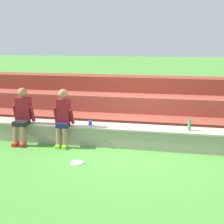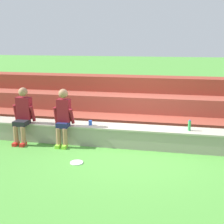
# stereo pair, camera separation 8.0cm
# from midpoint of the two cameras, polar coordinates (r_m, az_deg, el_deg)

# --- Properties ---
(ground_plane) EXTENTS (80.00, 80.00, 0.00)m
(ground_plane) POSITION_cam_midpoint_polar(r_m,az_deg,el_deg) (7.07, 4.21, -7.26)
(ground_plane) COLOR #4C9338
(stone_seating_wall) EXTENTS (9.07, 0.57, 0.48)m
(stone_seating_wall) POSITION_cam_midpoint_polar(r_m,az_deg,el_deg) (7.23, 4.52, -4.61)
(stone_seating_wall) COLOR gray
(stone_seating_wall) RESTS_ON ground
(brick_bleachers) EXTENTS (11.63, 2.25, 1.42)m
(brick_bleachers) POSITION_cam_midpoint_polar(r_m,az_deg,el_deg) (9.01, 6.10, 0.99)
(brick_bleachers) COLOR brown
(brick_bleachers) RESTS_ON ground
(person_far_left) EXTENTS (0.54, 0.59, 1.39)m
(person_far_left) POSITION_cam_midpoint_polar(r_m,az_deg,el_deg) (7.66, -16.54, -0.33)
(person_far_left) COLOR #996B4C
(person_far_left) RESTS_ON ground
(person_left_of_center) EXTENTS (0.49, 0.47, 1.40)m
(person_left_of_center) POSITION_cam_midpoint_polar(r_m,az_deg,el_deg) (7.21, -9.08, -0.74)
(person_left_of_center) COLOR #996B4C
(person_left_of_center) RESTS_ON ground
(water_bottle_near_right) EXTENTS (0.07, 0.07, 0.25)m
(water_bottle_near_right) POSITION_cam_midpoint_polar(r_m,az_deg,el_deg) (7.07, 15.02, -2.55)
(water_bottle_near_right) COLOR green
(water_bottle_near_right) RESTS_ON stone_seating_wall
(plastic_cup_right_end) EXTENTS (0.09, 0.09, 0.11)m
(plastic_cup_right_end) POSITION_cam_midpoint_polar(r_m,az_deg,el_deg) (7.30, -3.89, -2.09)
(plastic_cup_right_end) COLOR blue
(plastic_cup_right_end) RESTS_ON stone_seating_wall
(frisbee) EXTENTS (0.27, 0.27, 0.02)m
(frisbee) POSITION_cam_midpoint_polar(r_m,az_deg,el_deg) (6.37, -6.48, -9.66)
(frisbee) COLOR white
(frisbee) RESTS_ON ground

